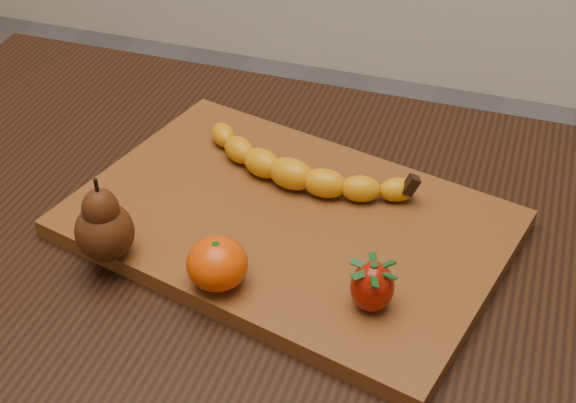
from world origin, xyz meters
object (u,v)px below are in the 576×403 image
(pear, at_px, (102,219))
(mandarin, at_px, (217,264))
(table, at_px, (232,301))
(cutting_board, at_px, (288,223))

(pear, height_order, mandarin, pear)
(table, height_order, pear, pear)
(pear, distance_m, mandarin, 0.12)
(pear, bearing_deg, table, 42.19)
(cutting_board, relative_size, mandarin, 7.56)
(table, distance_m, mandarin, 0.17)
(cutting_board, distance_m, mandarin, 0.13)
(table, relative_size, pear, 10.84)
(cutting_board, height_order, pear, pear)
(cutting_board, xyz_separation_m, pear, (-0.15, -0.12, 0.06))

